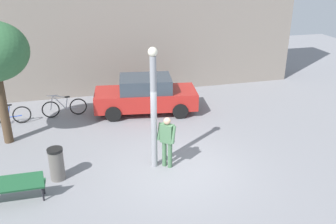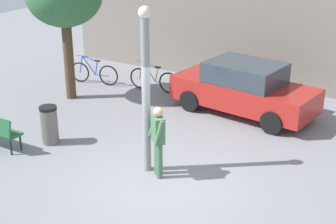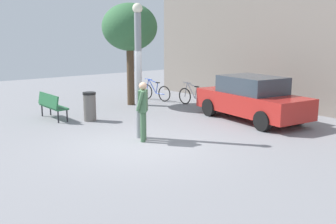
# 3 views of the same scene
# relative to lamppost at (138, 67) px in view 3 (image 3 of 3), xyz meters

# --- Properties ---
(ground_plane) EXTENTS (36.00, 36.00, 0.00)m
(ground_plane) POSITION_rel_lamppost_xyz_m (0.67, -0.38, -2.05)
(ground_plane) COLOR gray
(building_facade) EXTENTS (16.11, 2.00, 7.81)m
(building_facade) POSITION_rel_lamppost_xyz_m (0.67, 7.97, 1.86)
(building_facade) COLOR gray
(building_facade) RESTS_ON ground_plane
(lamppost) EXTENTS (0.28, 0.28, 3.80)m
(lamppost) POSITION_rel_lamppost_xyz_m (0.00, 0.00, 0.00)
(lamppost) COLOR gray
(lamppost) RESTS_ON ground_plane
(person_by_lamppost) EXTENTS (0.58, 0.57, 1.67)m
(person_by_lamppost) POSITION_rel_lamppost_xyz_m (0.38, -0.13, -1.08)
(person_by_lamppost) COLOR #47704C
(person_by_lamppost) RESTS_ON ground_plane
(park_bench) EXTENTS (1.60, 0.49, 0.92)m
(park_bench) POSITION_rel_lamppost_xyz_m (-4.02, -0.93, -1.50)
(park_bench) COLOR #236038
(park_bench) RESTS_ON ground_plane
(plaza_tree) EXTENTS (2.31, 2.31, 4.26)m
(plaza_tree) POSITION_rel_lamppost_xyz_m (-4.67, 2.91, 1.19)
(plaza_tree) COLOR #4E3A28
(plaza_tree) RESTS_ON ground_plane
(bicycle_silver) EXTENTS (1.81, 0.15, 0.97)m
(bicycle_silver) POSITION_rel_lamppost_xyz_m (-2.73, 4.80, -1.66)
(bicycle_silver) COLOR black
(bicycle_silver) RESTS_ON ground_plane
(bicycle_blue) EXTENTS (1.79, 0.35, 0.97)m
(bicycle_blue) POSITION_rel_lamppost_xyz_m (-4.90, 4.41, -1.66)
(bicycle_blue) COLOR black
(bicycle_blue) RESTS_ON ground_plane
(parked_car_red) EXTENTS (4.40, 2.28, 1.55)m
(parked_car_red) POSITION_rel_lamppost_xyz_m (0.61, 4.39, -1.27)
(parked_car_red) COLOR #AD231E
(parked_car_red) RESTS_ON ground_plane
(trash_bin) EXTENTS (0.45, 0.45, 1.01)m
(trash_bin) POSITION_rel_lamppost_xyz_m (-2.94, -0.01, -1.54)
(trash_bin) COLOR #66605B
(trash_bin) RESTS_ON ground_plane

